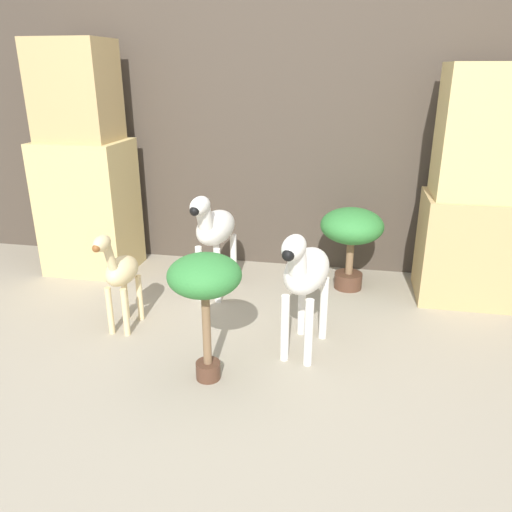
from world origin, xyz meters
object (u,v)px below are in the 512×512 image
Objects in this scene: zebra_right at (305,273)px; zebra_left at (214,229)px; giraffe_figurine at (120,272)px; potted_palm_back at (352,231)px; potted_palm_front at (205,282)px.

zebra_right and zebra_left have the same top height.
zebra_right is 0.99m from giraffe_figurine.
zebra_right is 1.27× the size of potted_palm_back.
zebra_right is 0.87m from potted_palm_back.
zebra_right is 0.52m from potted_palm_front.
potted_palm_back is at bearing 62.14° from potted_palm_front.
zebra_right is at bearing 38.30° from potted_palm_front.
zebra_right reaches higher than potted_palm_front.
zebra_right reaches higher than giraffe_figurine.
potted_palm_back is (0.21, 0.84, -0.04)m from zebra_right.
zebra_left is 1.27× the size of potted_palm_back.
potted_palm_front is at bearing -32.29° from giraffe_figurine.
giraffe_figurine is (-0.37, -0.53, -0.10)m from zebra_left.
potted_palm_back is at bearing 33.36° from giraffe_figurine.
zebra_left reaches higher than giraffe_figurine.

